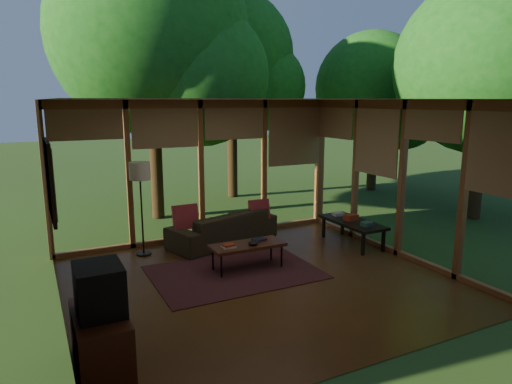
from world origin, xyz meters
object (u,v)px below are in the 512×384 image
sofa (223,227)px  coffee_table (248,246)px  floor_lamp (140,176)px  side_console (353,223)px  television (99,289)px  media_cabinet (101,341)px

sofa → coffee_table: size_ratio=1.77×
sofa → coffee_table: sofa is taller
floor_lamp → side_console: size_ratio=1.18×
television → coffee_table: bearing=36.4°
side_console → coffee_table: bearing=-172.8°
sofa → television: 4.29m
media_cabinet → floor_lamp: floor_lamp is taller
side_console → floor_lamp: bearing=162.5°
television → coffee_table: television is taller
sofa → coffee_table: (-0.18, -1.45, 0.08)m
sofa → floor_lamp: (-1.52, 0.01, 1.10)m
sofa → floor_lamp: bearing=-17.2°
floor_lamp → coffee_table: (1.34, -1.46, -1.01)m
television → floor_lamp: size_ratio=0.33×
media_cabinet → floor_lamp: size_ratio=0.61×
sofa → media_cabinet: sofa is taller
floor_lamp → coffee_table: bearing=-47.4°
television → side_console: bearing=23.9°
coffee_table → side_console: side_console is taller
sofa → floor_lamp: 1.87m
sofa → television: (-2.68, -3.30, 0.54)m
television → sofa: bearing=50.9°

